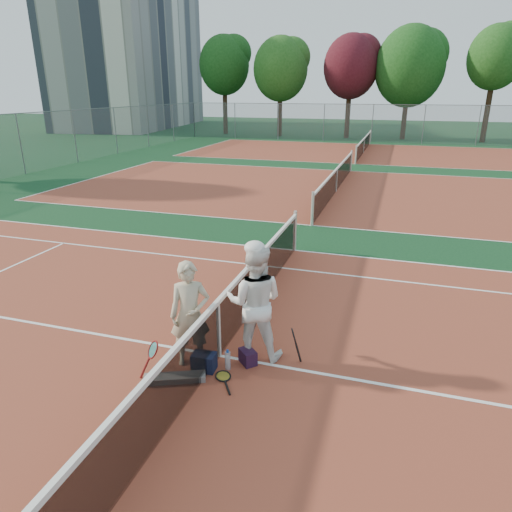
# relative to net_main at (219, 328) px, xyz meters

# --- Properties ---
(ground) EXTENTS (130.00, 130.00, 0.00)m
(ground) POSITION_rel_net_main_xyz_m (0.00, 0.00, -0.51)
(ground) COLOR #0E361A
(ground) RESTS_ON ground
(court_main) EXTENTS (23.77, 10.97, 0.01)m
(court_main) POSITION_rel_net_main_xyz_m (0.00, 0.00, -0.51)
(court_main) COLOR brown
(court_main) RESTS_ON ground
(court_far_a) EXTENTS (23.77, 10.97, 0.01)m
(court_far_a) POSITION_rel_net_main_xyz_m (0.00, 13.50, -0.51)
(court_far_a) COLOR brown
(court_far_a) RESTS_ON ground
(court_far_b) EXTENTS (23.77, 10.97, 0.01)m
(court_far_b) POSITION_rel_net_main_xyz_m (0.00, 27.00, -0.51)
(court_far_b) COLOR brown
(court_far_b) RESTS_ON ground
(net_main) EXTENTS (0.10, 10.98, 1.02)m
(net_main) POSITION_rel_net_main_xyz_m (0.00, 0.00, 0.00)
(net_main) COLOR black
(net_main) RESTS_ON ground
(net_far_a) EXTENTS (0.10, 10.98, 1.02)m
(net_far_a) POSITION_rel_net_main_xyz_m (0.00, 13.50, 0.00)
(net_far_a) COLOR black
(net_far_a) RESTS_ON ground
(net_far_b) EXTENTS (0.10, 10.98, 1.02)m
(net_far_b) POSITION_rel_net_main_xyz_m (0.00, 27.00, 0.00)
(net_far_b) COLOR black
(net_far_b) RESTS_ON ground
(fence_back) EXTENTS (32.00, 0.06, 3.00)m
(fence_back) POSITION_rel_net_main_xyz_m (0.00, 34.00, 0.99)
(fence_back) COLOR slate
(fence_back) RESTS_ON ground
(apartment_block) EXTENTS (12.96, 23.18, 15.00)m
(apartment_block) POSITION_rel_net_main_xyz_m (-28.00, 44.00, 6.99)
(apartment_block) COLOR beige
(apartment_block) RESTS_ON ground
(player_a) EXTENTS (0.74, 0.63, 1.70)m
(player_a) POSITION_rel_net_main_xyz_m (-0.35, -0.28, 0.34)
(player_a) COLOR #BCB091
(player_a) RESTS_ON ground
(player_b) EXTENTS (1.02, 0.85, 1.91)m
(player_b) POSITION_rel_net_main_xyz_m (0.54, 0.22, 0.44)
(player_b) COLOR white
(player_b) RESTS_ON ground
(racket_red) EXTENTS (0.41, 0.42, 0.54)m
(racket_red) POSITION_rel_net_main_xyz_m (-0.77, -0.75, -0.24)
(racket_red) COLOR maroon
(racket_red) RESTS_ON ground
(racket_black_held) EXTENTS (0.27, 0.32, 0.59)m
(racket_black_held) POSITION_rel_net_main_xyz_m (1.20, 0.19, -0.22)
(racket_black_held) COLOR black
(racket_black_held) RESTS_ON ground
(racket_spare) EXTENTS (0.55, 0.65, 0.03)m
(racket_spare) POSITION_rel_net_main_xyz_m (0.27, -0.53, -0.49)
(racket_spare) COLOR black
(racket_spare) RESTS_ON ground
(sports_bag_navy) EXTENTS (0.37, 0.27, 0.28)m
(sports_bag_navy) POSITION_rel_net_main_xyz_m (-0.08, -0.43, -0.37)
(sports_bag_navy) COLOR black
(sports_bag_navy) RESTS_ON ground
(sports_bag_purple) EXTENTS (0.35, 0.35, 0.24)m
(sports_bag_purple) POSITION_rel_net_main_xyz_m (0.51, -0.06, -0.39)
(sports_bag_purple) COLOR black
(sports_bag_purple) RESTS_ON ground
(net_cover_canvas) EXTENTS (0.92, 0.56, 0.10)m
(net_cover_canvas) POSITION_rel_net_main_xyz_m (-0.39, -0.83, -0.46)
(net_cover_canvas) COLOR slate
(net_cover_canvas) RESTS_ON ground
(water_bottle) EXTENTS (0.09, 0.09, 0.30)m
(water_bottle) POSITION_rel_net_main_xyz_m (0.26, -0.30, -0.36)
(water_bottle) COLOR #C9E7FF
(water_bottle) RESTS_ON ground
(tree_back_0) EXTENTS (4.73, 4.73, 9.02)m
(tree_back_0) POSITION_rel_net_main_xyz_m (-14.36, 37.74, 5.76)
(tree_back_0) COLOR #382314
(tree_back_0) RESTS_ON ground
(tree_back_1) EXTENTS (4.90, 4.90, 8.69)m
(tree_back_1) POSITION_rel_net_main_xyz_m (-8.65, 36.98, 5.34)
(tree_back_1) COLOR #382314
(tree_back_1) RESTS_ON ground
(tree_back_maroon) EXTENTS (4.70, 4.70, 8.69)m
(tree_back_maroon) POSITION_rel_net_main_xyz_m (-2.41, 37.11, 5.45)
(tree_back_maroon) COLOR #382314
(tree_back_maroon) RESTS_ON ground
(tree_back_3) EXTENTS (5.75, 5.75, 9.25)m
(tree_back_3) POSITION_rel_net_main_xyz_m (2.46, 37.36, 5.42)
(tree_back_3) COLOR #382314
(tree_back_3) RESTS_ON ground
(tree_back_4) EXTENTS (4.30, 4.30, 8.98)m
(tree_back_4) POSITION_rel_net_main_xyz_m (8.86, 36.81, 5.96)
(tree_back_4) COLOR #382314
(tree_back_4) RESTS_ON ground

